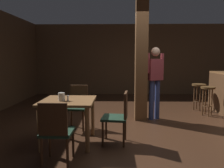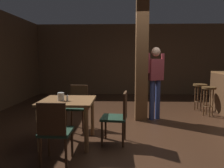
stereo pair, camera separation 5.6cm
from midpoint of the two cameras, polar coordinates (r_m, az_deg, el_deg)
The scene contains 12 objects.
ground_plane at distance 4.65m, azimuth 10.48°, elevation -11.75°, with size 10.80×10.80×0.00m, color #382114.
wall_back at distance 8.88m, azimuth 6.38°, elevation 6.33°, with size 8.00×0.10×2.80m, color brown.
pillar at distance 5.18m, azimuth 8.05°, elevation 5.97°, with size 0.28×0.28×2.80m, color brown.
dining_table at distance 3.83m, azimuth -11.08°, elevation -6.07°, with size 0.89×0.89×0.76m.
chair_east at distance 3.76m, azimuth 2.08°, elevation -8.05°, with size 0.46×0.46×0.89m.
chair_north at distance 4.64m, azimuth -8.59°, elevation -5.24°, with size 0.46×0.46×0.89m.
chair_south at distance 3.11m, azimuth -14.28°, elevation -11.46°, with size 0.43×0.43×0.89m.
napkin_cup at distance 3.73m, azimuth -12.78°, elevation -3.24°, with size 0.11×0.11×0.14m, color beige.
salt_shaker at distance 3.71m, azimuth -11.18°, elevation -3.61°, with size 0.03×0.03×0.09m, color silver.
standing_person at distance 5.27m, azimuth 11.54°, elevation 1.58°, with size 0.46×0.32×1.72m.
bar_stool_near at distance 6.06m, azimuth 24.17°, elevation -2.42°, with size 0.35×0.35×0.75m.
bar_stool_mid at distance 6.61m, azimuth 22.18°, elevation -1.53°, with size 0.38×0.38×0.74m.
Camera 2 is at (-0.65, -4.36, 1.47)m, focal length 35.00 mm.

